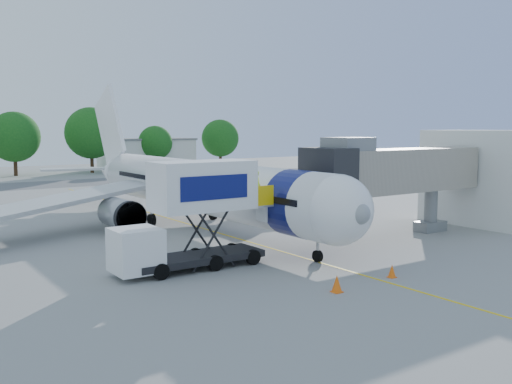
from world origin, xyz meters
TOP-DOWN VIEW (x-y plane):
  - ground at (0.00, 0.00)m, footprint 160.00×160.00m
  - guidance_line at (0.00, 0.00)m, footprint 0.15×70.00m
  - taxiway_strip at (0.00, 42.00)m, footprint 120.00×10.00m
  - aircraft at (0.00, 4.12)m, footprint 34.17×37.73m
  - jet_bridge at (7.99, -7.00)m, footprint 13.90×3.20m
  - terminal_stub at (18.50, -7.00)m, footprint 5.00×8.00m
  - catering_hiloader at (-6.27, -7.00)m, footprint 8.50×2.44m
  - ground_tug at (-3.13, -16.43)m, footprint 3.33×1.92m
  - safety_cone_a at (0.84, -13.98)m, footprint 0.40×0.40m
  - safety_cone_b at (-3.04, -14.30)m, footprint 0.48×0.48m
  - outbuilding_right at (22.00, 62.00)m, footprint 16.40×7.40m
  - tree_d at (-0.91, 58.21)m, footprint 7.52×7.52m
  - tree_e at (10.48, 57.46)m, footprint 8.19×8.19m
  - tree_f at (22.28, 59.12)m, footprint 5.91×5.91m
  - tree_g at (34.45, 57.46)m, footprint 6.83×6.83m

SIDE VIEW (x-z plane):
  - ground at x=0.00m, z-range 0.00..0.00m
  - taxiway_strip at x=0.00m, z-range 0.00..0.01m
  - guidance_line at x=0.00m, z-range 0.00..0.01m
  - safety_cone_a at x=0.84m, z-range -0.01..0.62m
  - safety_cone_b at x=-3.04m, z-range -0.02..0.75m
  - ground_tug at x=-3.13m, z-range 0.03..1.31m
  - outbuilding_right at x=22.00m, z-range 0.01..5.31m
  - catering_hiloader at x=-6.27m, z-range 0.01..5.51m
  - aircraft at x=0.00m, z-range -2.73..8.62m
  - terminal_stub at x=18.50m, z-range 0.00..7.00m
  - jet_bridge at x=7.99m, z-range 1.04..7.64m
  - tree_f at x=22.28m, z-range 0.80..8.34m
  - tree_g at x=34.45m, z-range 0.93..9.63m
  - tree_d at x=-0.91m, z-range 1.02..10.62m
  - tree_e at x=10.48m, z-range 1.12..11.56m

